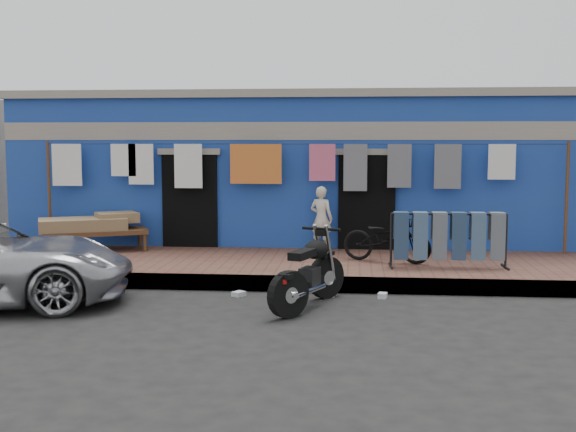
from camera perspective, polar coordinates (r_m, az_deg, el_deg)
The scene contains 13 objects.
ground at distance 9.92m, azimuth -1.11°, elevation -7.84°, with size 80.00×80.00×0.00m, color black.
sidewalk at distance 12.81m, azimuth 0.43°, elevation -4.09°, with size 28.00×3.00×0.25m, color brown.
curb at distance 11.39m, azimuth -0.22°, elevation -5.37°, with size 28.00×0.10×0.25m, color gray.
building at distance 16.60m, azimuth 1.64°, elevation 3.64°, with size 12.20×5.20×3.36m.
clothesline at distance 13.92m, azimuth -1.16°, elevation 3.75°, with size 10.06×0.06×2.10m.
seated_person at distance 13.86m, azimuth 2.65°, elevation -0.20°, with size 0.45×0.30×1.25m, color beige.
bicycle at distance 12.70m, azimuth 7.82°, elevation -1.35°, with size 0.55×1.57×1.02m, color black.
motorcycle at distance 10.25m, azimuth 1.61°, elevation -4.25°, with size 1.13×1.80×1.10m, color black, non-canonical shape.
charpoy at distance 14.38m, azimuth -15.02°, elevation -1.29°, with size 2.26×1.72×0.69m, color brown, non-canonical shape.
jeans_rack at distance 12.34m, azimuth 12.56°, elevation -1.78°, with size 2.02×0.48×0.96m, color black, non-canonical shape.
litter_a at distance 11.02m, azimuth 3.08°, elevation -6.22°, with size 0.18×0.14×0.08m, color silver.
litter_b at distance 11.02m, azimuth 7.47°, elevation -6.26°, with size 0.17×0.12×0.08m, color silver.
litter_c at distance 11.10m, azimuth -3.91°, elevation -6.16°, with size 0.18×0.15×0.07m, color silver.
Camera 1 is at (1.11, -9.56, 2.38)m, focal length 45.00 mm.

